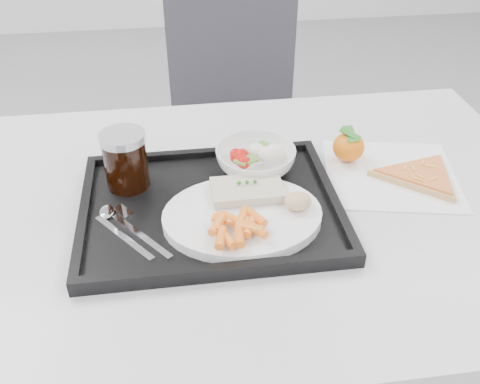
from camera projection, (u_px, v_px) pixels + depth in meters
The scene contains 14 objects.
table at pixel (241, 229), 1.01m from camera, with size 1.20×0.80×0.75m.
chair at pixel (236, 105), 1.75m from camera, with size 0.49×0.49×0.93m.
tray at pixel (210, 208), 0.94m from camera, with size 0.45×0.35×0.03m.
dinner_plate at pixel (242, 217), 0.90m from camera, with size 0.27×0.27×0.02m.
fish_fillet at pixel (247, 190), 0.93m from camera, with size 0.13×0.08×0.02m.
bread_roll at pixel (298, 201), 0.89m from camera, with size 0.06×0.05×0.03m.
salad_bowl at pixel (256, 160), 1.02m from camera, with size 0.15×0.15×0.05m.
cola_glass at pixel (125, 159), 0.96m from camera, with size 0.08×0.08×0.11m.
cutlery at pixel (123, 226), 0.89m from camera, with size 0.13×0.16×0.01m.
napkin at pixel (390, 174), 1.04m from camera, with size 0.29×0.29×0.00m.
tangerine at pixel (349, 147), 1.06m from camera, with size 0.08×0.08×0.07m.
pizza_slice at pixel (421, 176), 1.02m from camera, with size 0.25×0.25×0.02m.
carrot_pile at pixel (236, 226), 0.84m from camera, with size 0.10×0.09×0.02m.
salad_contents at pixel (255, 155), 1.01m from camera, with size 0.10×0.08×0.03m.
Camera 1 is at (-0.11, -0.47, 1.34)m, focal length 40.00 mm.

